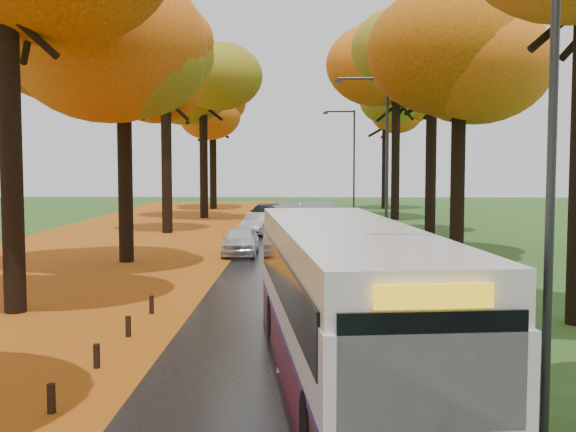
{
  "coord_description": "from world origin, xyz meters",
  "views": [
    {
      "loc": [
        0.5,
        -2.96,
        4.19
      ],
      "look_at": [
        0.0,
        17.78,
        2.6
      ],
      "focal_mm": 45.0,
      "sensor_mm": 36.0,
      "label": 1
    }
  ],
  "objects_px": {
    "streetlamp_far": "(351,154)",
    "bus": "(347,300)",
    "car_dark": "(263,214)",
    "car_silver": "(258,224)",
    "car_white": "(241,240)",
    "streetlamp_mid": "(381,149)",
    "streetlamp_near": "(535,126)"
  },
  "relations": [
    {
      "from": "streetlamp_far",
      "to": "bus",
      "type": "distance_m",
      "value": 41.68
    },
    {
      "from": "car_dark",
      "to": "bus",
      "type": "bearing_deg",
      "value": -75.99
    },
    {
      "from": "streetlamp_far",
      "to": "car_silver",
      "type": "xyz_separation_m",
      "value": [
        -6.14,
        -14.53,
        -4.07
      ]
    },
    {
      "from": "car_white",
      "to": "car_dark",
      "type": "relative_size",
      "value": 0.9
    },
    {
      "from": "car_dark",
      "to": "car_silver",
      "type": "bearing_deg",
      "value": -80.97
    },
    {
      "from": "streetlamp_mid",
      "to": "streetlamp_near",
      "type": "bearing_deg",
      "value": -90.0
    },
    {
      "from": "car_white",
      "to": "car_dark",
      "type": "bearing_deg",
      "value": 89.74
    },
    {
      "from": "car_dark",
      "to": "car_white",
      "type": "bearing_deg",
      "value": -82.04
    },
    {
      "from": "streetlamp_near",
      "to": "streetlamp_far",
      "type": "bearing_deg",
      "value": 90.0
    },
    {
      "from": "car_white",
      "to": "car_silver",
      "type": "bearing_deg",
      "value": 88.8
    },
    {
      "from": "streetlamp_mid",
      "to": "streetlamp_far",
      "type": "relative_size",
      "value": 1.0
    },
    {
      "from": "car_silver",
      "to": "streetlamp_near",
      "type": "bearing_deg",
      "value": -69.35
    },
    {
      "from": "streetlamp_mid",
      "to": "car_white",
      "type": "distance_m",
      "value": 7.61
    },
    {
      "from": "streetlamp_near",
      "to": "bus",
      "type": "height_order",
      "value": "streetlamp_near"
    },
    {
      "from": "streetlamp_far",
      "to": "bus",
      "type": "relative_size",
      "value": 0.71
    },
    {
      "from": "streetlamp_mid",
      "to": "bus",
      "type": "distance_m",
      "value": 19.91
    },
    {
      "from": "streetlamp_mid",
      "to": "car_white",
      "type": "height_order",
      "value": "streetlamp_mid"
    },
    {
      "from": "bus",
      "to": "streetlamp_near",
      "type": "bearing_deg",
      "value": -50.36
    },
    {
      "from": "streetlamp_near",
      "to": "car_silver",
      "type": "bearing_deg",
      "value": 101.76
    },
    {
      "from": "streetlamp_far",
      "to": "car_white",
      "type": "distance_m",
      "value": 24.55
    },
    {
      "from": "car_silver",
      "to": "car_dark",
      "type": "xyz_separation_m",
      "value": [
        -0.13,
        7.74,
        -0.01
      ]
    },
    {
      "from": "streetlamp_far",
      "to": "bus",
      "type": "height_order",
      "value": "streetlamp_far"
    },
    {
      "from": "streetlamp_mid",
      "to": "bus",
      "type": "height_order",
      "value": "streetlamp_mid"
    },
    {
      "from": "streetlamp_far",
      "to": "car_white",
      "type": "relative_size",
      "value": 2.14
    },
    {
      "from": "streetlamp_far",
      "to": "car_dark",
      "type": "relative_size",
      "value": 1.93
    },
    {
      "from": "streetlamp_mid",
      "to": "streetlamp_far",
      "type": "xyz_separation_m",
      "value": [
        0.0,
        22.0,
        0.0
      ]
    },
    {
      "from": "streetlamp_near",
      "to": "car_silver",
      "type": "distance_m",
      "value": 30.38
    },
    {
      "from": "streetlamp_near",
      "to": "car_dark",
      "type": "distance_m",
      "value": 37.96
    },
    {
      "from": "car_white",
      "to": "streetlamp_near",
      "type": "bearing_deg",
      "value": -73.18
    },
    {
      "from": "streetlamp_mid",
      "to": "car_silver",
      "type": "xyz_separation_m",
      "value": [
        -6.14,
        7.47,
        -4.07
      ]
    },
    {
      "from": "streetlamp_near",
      "to": "bus",
      "type": "bearing_deg",
      "value": 136.42
    },
    {
      "from": "car_white",
      "to": "car_silver",
      "type": "height_order",
      "value": "car_white"
    }
  ]
}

